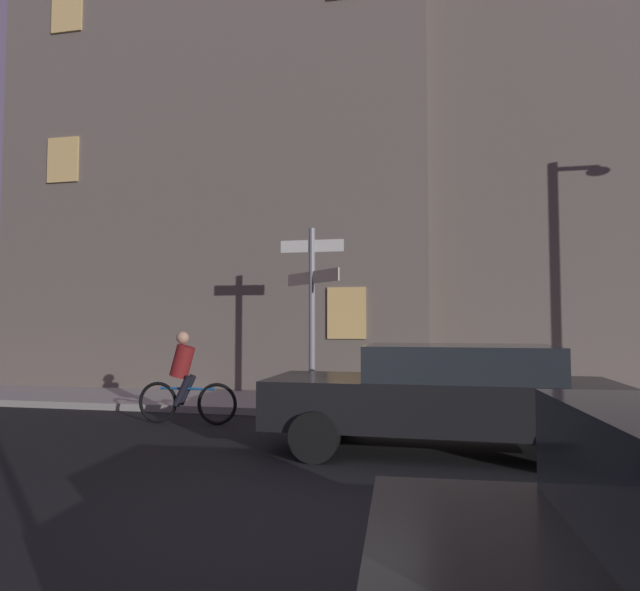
{
  "coord_description": "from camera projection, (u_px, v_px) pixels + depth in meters",
  "views": [
    {
      "loc": [
        1.28,
        -4.78,
        1.73
      ],
      "look_at": [
        -0.78,
        5.49,
        2.3
      ],
      "focal_mm": 29.95,
      "sensor_mm": 36.0,
      "label": 1
    }
  ],
  "objects": [
    {
      "name": "building_right_block",
      "position": [
        517.0,
        74.0,
        17.44
      ],
      "size": [
        13.1,
        9.81,
        19.85
      ],
      "color": "#6B6056",
      "rests_on": "ground_plane"
    },
    {
      "name": "car_far_oncoming",
      "position": [
        442.0,
        394.0,
        7.23
      ],
      "size": [
        4.71,
        1.98,
        1.46
      ],
      "color": "black",
      "rests_on": "ground_plane"
    },
    {
      "name": "sidewalk_kerb",
      "position": [
        366.0,
        403.0,
        11.29
      ],
      "size": [
        40.0,
        3.13,
        0.14
      ],
      "primitive_type": "cube",
      "color": "#9E9991",
      "rests_on": "ground_plane"
    },
    {
      "name": "cyclist",
      "position": [
        185.0,
        381.0,
        9.35
      ],
      "size": [
        1.82,
        0.33,
        1.61
      ],
      "color": "black",
      "rests_on": "ground_plane"
    },
    {
      "name": "building_left_block",
      "position": [
        258.0,
        153.0,
        18.3
      ],
      "size": [
        11.35,
        9.94,
        15.25
      ],
      "color": "#6B6056",
      "rests_on": "ground_plane"
    },
    {
      "name": "signpost",
      "position": [
        312.0,
        301.0,
        10.36
      ],
      "size": [
        1.29,
        1.29,
        3.48
      ],
      "color": "gray",
      "rests_on": "sidewalk_kerb"
    },
    {
      "name": "ground_plane",
      "position": [
        285.0,
        516.0,
        4.84
      ],
      "size": [
        80.0,
        80.0,
        0.0
      ],
      "primitive_type": "plane",
      "color": "black"
    }
  ]
}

